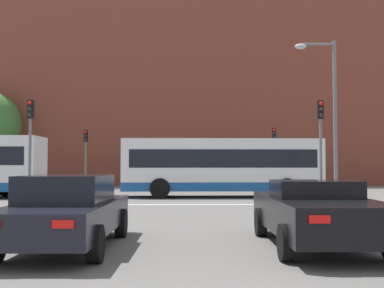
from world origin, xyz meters
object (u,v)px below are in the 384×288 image
Objects in this scene: bus_crossing_lead at (221,166)px; traffic_light_far_right at (274,148)px; car_roadster_right at (316,212)px; traffic_light_near_right at (321,134)px; traffic_light_far_left at (86,149)px; car_saloon_left at (67,211)px; pedestrian_waiting at (18,174)px; traffic_light_near_left at (30,134)px; street_lamp_junction at (328,104)px.

traffic_light_far_right reaches higher than bus_crossing_lead.
traffic_light_near_right reaches higher than car_roadster_right.
traffic_light_near_right reaches higher than traffic_light_far_left.
pedestrian_waiting reaches higher than car_saloon_left.
traffic_light_near_left is 1.09× the size of traffic_light_far_left.
car_roadster_right is at bearing -50.42° from traffic_light_near_left.
car_saloon_left is 1.18× the size of traffic_light_far_left.
street_lamp_junction is (-0.33, -13.18, 1.37)m from traffic_light_far_right.
traffic_light_far_left is 18.15m from street_lamp_junction.
pedestrian_waiting is (-17.62, -0.02, -1.79)m from traffic_light_far_right.
car_roadster_right is 24.05m from traffic_light_far_right.
bus_crossing_lead is at bearing 75.52° from car_saloon_left.
car_saloon_left is at bearing -69.46° from traffic_light_near_left.
traffic_light_near_left is 13.63m from pedestrian_waiting.
car_saloon_left is 25.25m from pedestrian_waiting.
traffic_light_near_right reaches higher than bus_crossing_lead.
bus_crossing_lead is 11.89m from traffic_light_far_left.
street_lamp_junction is at bearing -91.45° from traffic_light_far_right.
traffic_light_near_right is 17.58m from traffic_light_far_left.
car_saloon_left is 0.98× the size of car_roadster_right.
traffic_light_far_left reaches higher than car_roadster_right.
traffic_light_near_right is 1.05× the size of traffic_light_far_right.
bus_crossing_lead is at bearing 133.29° from traffic_light_near_right.
traffic_light_near_left reaches higher than traffic_light_far_right.
bus_crossing_lead is at bearing -43.72° from traffic_light_far_left.
traffic_light_far_left reaches higher than bus_crossing_lead.
traffic_light_near_right is (3.94, -4.19, 1.38)m from bus_crossing_lead.
car_saloon_left is at bearing 116.05° from pedestrian_waiting.
pedestrian_waiting is (-4.63, 0.23, -1.67)m from traffic_light_far_left.
car_saloon_left is 25.37m from traffic_light_far_right.
car_saloon_left is 23.89m from traffic_light_far_left.
traffic_light_far_right is at bearing 82.07° from car_roadster_right.
bus_crossing_lead is at bearing 26.55° from traffic_light_near_left.
traffic_light_near_left reaches higher than bus_crossing_lead.
traffic_light_far_right reaches higher than traffic_light_far_left.
street_lamp_junction is at bearing -73.78° from traffic_light_near_right.
traffic_light_near_left reaches higher than car_roadster_right.
traffic_light_near_left is at bearing -179.68° from traffic_light_near_right.
traffic_light_near_left is 2.47× the size of pedestrian_waiting.
car_roadster_right is at bearing -107.18° from traffic_light_near_right.
traffic_light_near_right is at bearing 149.35° from pedestrian_waiting.
traffic_light_far_left is at bearing 112.68° from car_roadster_right.
bus_crossing_lead is 6.81m from street_lamp_junction.
traffic_light_near_left is (-9.05, 10.95, 2.27)m from car_roadster_right.
pedestrian_waiting is at bearing 143.66° from traffic_light_near_right.
street_lamp_junction is (3.57, 10.46, 3.52)m from car_roadster_right.
pedestrian_waiting is (-13.72, 23.62, 0.37)m from car_roadster_right.
traffic_light_near_right is at bearing 106.22° from street_lamp_junction.
car_saloon_left is 1.07× the size of traffic_light_near_right.
pedestrian_waiting is (-8.79, 23.67, 0.33)m from car_saloon_left.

